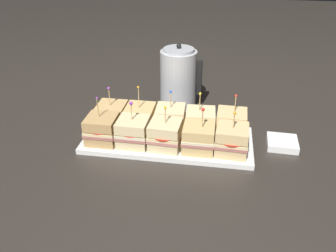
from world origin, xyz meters
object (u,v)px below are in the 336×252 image
serving_platter (168,140)px  sandwich_front_far_right (232,140)px  sandwich_back_center (171,119)px  sandwich_front_left (133,132)px  sandwich_back_far_right (231,124)px  sandwich_back_left (140,117)px  sandwich_front_right (199,138)px  sandwich_front_far_left (102,129)px  sandwich_back_right (200,122)px  napkin_stack (282,143)px  sandwich_front_center (166,135)px  sandwich_back_far_left (112,115)px  kettle_steel (179,78)px

serving_platter → sandwich_front_far_right: bearing=-14.2°
sandwich_front_far_right → sandwich_back_center: 0.24m
sandwich_front_left → sandwich_front_far_right: sandwich_front_left is taller
sandwich_back_far_right → sandwich_back_left: bearing=180.0°
sandwich_front_right → sandwich_front_far_left: bearing=180.0°
sandwich_front_far_left → sandwich_back_far_right: (0.44, 0.11, 0.00)m
sandwich_back_far_right → serving_platter: bearing=-165.9°
sandwich_back_right → napkin_stack: size_ratio=1.47×
sandwich_back_right → napkin_stack: (0.29, -0.01, -0.05)m
sandwich_front_center → sandwich_front_right: sandwich_front_right is taller
sandwich_back_right → sandwich_front_far_right: bearing=-44.5°
sandwich_front_right → sandwich_back_far_left: size_ratio=1.00×
sandwich_front_left → sandwich_front_right: bearing=0.2°
sandwich_front_far_right → sandwich_back_far_left: (-0.44, 0.11, -0.00)m
sandwich_front_far_right → sandwich_back_left: 0.35m
sandwich_back_far_left → sandwich_front_right: bearing=-18.4°
sandwich_front_left → sandwich_front_far_right: size_ratio=1.04×
serving_platter → sandwich_back_right: size_ratio=3.74×
sandwich_back_right → sandwich_back_far_right: bearing=0.6°
serving_platter → sandwich_back_far_left: size_ratio=3.69×
sandwich_back_center → sandwich_back_right: size_ratio=1.01×
sandwich_back_left → sandwich_back_right: sandwich_back_left is taller
sandwich_back_far_left → napkin_stack: bearing=-1.3°
napkin_stack → serving_platter: bearing=-174.1°
kettle_steel → sandwich_back_right: bearing=-65.9°
sandwich_front_right → sandwich_back_left: (-0.22, 0.11, -0.00)m
sandwich_back_right → sandwich_front_left: bearing=-153.6°
sandwich_front_far_right → sandwich_back_center: bearing=153.4°
sandwich_front_left → sandwich_front_center: (0.11, -0.00, -0.00)m
sandwich_back_right → sandwich_front_far_left: bearing=-161.9°
sandwich_back_far_left → sandwich_back_left: sandwich_back_left is taller
sandwich_front_far_left → kettle_steel: 0.43m
serving_platter → sandwich_front_far_left: size_ratio=3.54×
sandwich_front_center → sandwich_back_left: size_ratio=0.90×
sandwich_front_left → sandwich_back_center: same height
sandwich_front_far_left → napkin_stack: 0.63m
sandwich_back_center → sandwich_back_far_right: sandwich_back_far_right is taller
serving_platter → napkin_stack: bearing=5.9°
sandwich_back_far_left → sandwich_back_left: 0.11m
sandwich_back_right → sandwich_front_right: bearing=-88.4°
sandwich_back_far_right → sandwich_front_left: bearing=-161.5°
sandwich_front_far_left → napkin_stack: size_ratio=1.55×
sandwich_front_center → sandwich_front_left: bearing=179.4°
sandwich_front_center → sandwich_back_far_right: (0.22, 0.11, -0.00)m
sandwich_front_left → sandwich_back_right: (0.22, 0.11, -0.00)m
sandwich_front_left → sandwich_back_far_left: 0.15m
sandwich_front_far_left → sandwich_back_right: size_ratio=1.06×
sandwich_front_right → sandwich_back_center: bearing=135.4°
serving_platter → sandwich_back_right: (0.11, 0.05, 0.05)m
napkin_stack → sandwich_front_far_left: bearing=-171.3°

